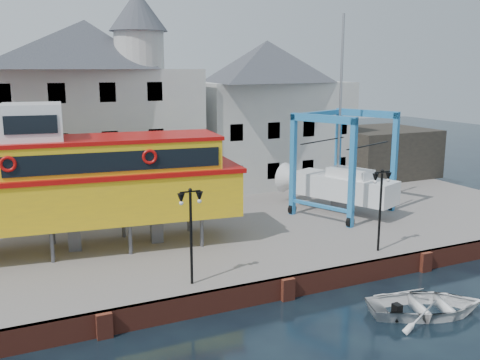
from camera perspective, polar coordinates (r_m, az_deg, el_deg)
name	(u,v)px	position (r m, az deg, el deg)	size (l,w,h in m)	color
ground	(287,299)	(24.37, 5.00, -12.56)	(140.00, 140.00, 0.00)	black
hardstanding	(198,224)	(33.56, -4.47, -4.74)	(44.00, 22.00, 1.00)	slate
quay_wall	(286,288)	(24.25, 4.89, -11.39)	(44.00, 0.47, 1.00)	maroon
building_white_main	(91,109)	(38.16, -15.57, 7.33)	(14.00, 8.30, 14.00)	#B8B8B8
building_white_right	(267,112)	(43.32, 2.85, 7.24)	(12.00, 8.00, 11.20)	#B8B8B8
shed_dark	(379,152)	(47.66, 14.65, 2.93)	(8.00, 7.00, 4.00)	black
lamp_post_left	(191,212)	(22.38, -5.29, -3.43)	(1.12, 0.32, 4.20)	black
lamp_post_right	(381,189)	(27.32, 14.83, -0.98)	(1.12, 0.32, 4.20)	black
tour_boat	(72,183)	(27.68, -17.52, -0.28)	(17.41, 6.00, 7.43)	#59595E
travel_lift	(334,179)	(34.88, 9.96, 0.09)	(6.99, 8.31, 12.29)	#2682C6
motorboat_b	(426,314)	(24.25, 19.24, -13.33)	(3.50, 4.90, 1.02)	white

